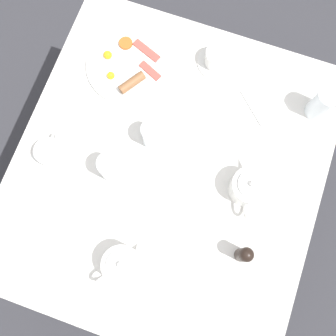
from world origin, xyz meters
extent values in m
plane|color=#333338|center=(0.00, 0.00, 0.00)|extent=(8.00, 8.00, 0.00)
cube|color=silver|center=(0.00, 0.00, 0.69)|extent=(1.00, 1.10, 0.03)
cylinder|color=brown|center=(-0.45, -0.50, 0.34)|extent=(0.04, 0.04, 0.68)
cylinder|color=brown|center=(-0.45, 0.50, 0.34)|extent=(0.04, 0.04, 0.68)
cylinder|color=brown|center=(0.45, 0.50, 0.34)|extent=(0.04, 0.04, 0.68)
cylinder|color=white|center=(-0.25, 0.31, 0.71)|extent=(0.30, 0.30, 0.01)
cylinder|color=white|center=(-0.33, 0.31, 0.72)|extent=(0.06, 0.06, 0.00)
sphere|color=yellow|center=(-0.33, 0.31, 0.73)|extent=(0.03, 0.03, 0.03)
cylinder|color=white|center=(-0.29, 0.24, 0.72)|extent=(0.06, 0.06, 0.00)
sphere|color=yellow|center=(-0.29, 0.24, 0.73)|extent=(0.03, 0.03, 0.03)
cylinder|color=brown|center=(-0.21, 0.24, 0.73)|extent=(0.08, 0.10, 0.03)
cube|color=#B74C42|center=(-0.17, 0.31, 0.72)|extent=(0.09, 0.06, 0.01)
cube|color=#B74C42|center=(-0.21, 0.37, 0.72)|extent=(0.11, 0.06, 0.01)
cylinder|color=#D16023|center=(-0.29, 0.38, 0.72)|extent=(0.05, 0.05, 0.01)
cylinder|color=white|center=(0.26, 0.02, 0.75)|extent=(0.12, 0.12, 0.09)
cylinder|color=white|center=(0.26, 0.02, 0.80)|extent=(0.08, 0.08, 0.01)
sphere|color=white|center=(0.26, 0.02, 0.81)|extent=(0.02, 0.02, 0.02)
cone|color=white|center=(0.25, 0.09, 0.76)|extent=(0.03, 0.05, 0.04)
torus|color=white|center=(0.27, -0.04, 0.75)|extent=(0.02, 0.07, 0.07)
cylinder|color=white|center=(-0.03, -0.33, 0.75)|extent=(0.12, 0.12, 0.09)
cylinder|color=white|center=(-0.03, -0.33, 0.80)|extent=(0.08, 0.08, 0.01)
sphere|color=white|center=(-0.03, -0.33, 0.81)|extent=(0.02, 0.02, 0.02)
cone|color=white|center=(0.01, -0.27, 0.76)|extent=(0.05, 0.05, 0.04)
torus|color=white|center=(-0.07, -0.38, 0.75)|extent=(0.05, 0.06, 0.07)
cylinder|color=white|center=(0.03, 0.42, 0.71)|extent=(0.14, 0.14, 0.01)
cylinder|color=white|center=(0.03, 0.42, 0.74)|extent=(0.09, 0.09, 0.06)
cylinder|color=brown|center=(0.03, 0.42, 0.74)|extent=(0.08, 0.08, 0.04)
torus|color=white|center=(0.04, 0.47, 0.74)|extent=(0.01, 0.05, 0.05)
cylinder|color=white|center=(-0.38, -0.08, 0.71)|extent=(0.14, 0.14, 0.01)
cylinder|color=white|center=(-0.38, -0.08, 0.74)|extent=(0.09, 0.09, 0.06)
cylinder|color=brown|center=(-0.38, -0.08, 0.74)|extent=(0.08, 0.08, 0.05)
torus|color=white|center=(-0.38, -0.04, 0.74)|extent=(0.01, 0.05, 0.05)
cylinder|color=white|center=(-0.17, -0.07, 0.76)|extent=(0.07, 0.07, 0.12)
cylinder|color=white|center=(-0.08, 0.08, 0.76)|extent=(0.07, 0.07, 0.10)
cylinder|color=white|center=(0.41, 0.36, 0.77)|extent=(0.07, 0.07, 0.13)
cylinder|color=black|center=(0.31, -0.18, 0.75)|extent=(0.04, 0.04, 0.08)
sphere|color=black|center=(0.31, -0.18, 0.81)|extent=(0.04, 0.04, 0.04)
cube|color=white|center=(0.24, 0.33, 0.71)|extent=(0.18, 0.18, 0.01)
cube|color=silver|center=(0.22, -0.39, 0.71)|extent=(0.17, 0.05, 0.00)
cube|color=silver|center=(-0.30, -0.34, 0.71)|extent=(0.06, 0.19, 0.00)
cube|color=silver|center=(0.02, -0.08, 0.71)|extent=(0.03, 0.15, 0.00)
cube|color=silver|center=(0.02, 0.23, 0.71)|extent=(0.17, 0.09, 0.00)
camera|label=1|loc=(0.10, -0.27, 1.96)|focal=42.00mm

